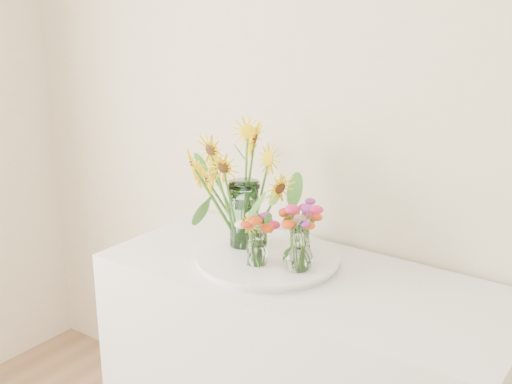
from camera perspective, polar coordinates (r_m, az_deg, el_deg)
tray at (r=2.20m, az=1.04°, el=-6.07°), size 0.47×0.47×0.02m
mason_jar at (r=2.24m, az=-1.09°, el=-1.99°), size 0.11×0.11×0.24m
sunflower_bouquet at (r=2.21m, az=-1.11°, el=0.62°), size 0.67×0.67×0.45m
small_vase_a at (r=2.11m, az=0.08°, el=-5.09°), size 0.08×0.08×0.11m
wildflower_posy_a at (r=2.09m, az=0.08°, el=-3.96°), size 0.17×0.17×0.20m
small_vase_b at (r=2.07m, az=3.75°, el=-5.19°), size 0.12×0.12×0.14m
wildflower_posy_b at (r=2.05m, az=3.77°, el=-4.03°), size 0.19×0.19×0.23m
small_vase_c at (r=2.19m, az=3.90°, el=-4.25°), size 0.08×0.08×0.11m
wildflower_posy_c at (r=2.18m, az=3.92°, el=-3.15°), size 0.18×0.18×0.20m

